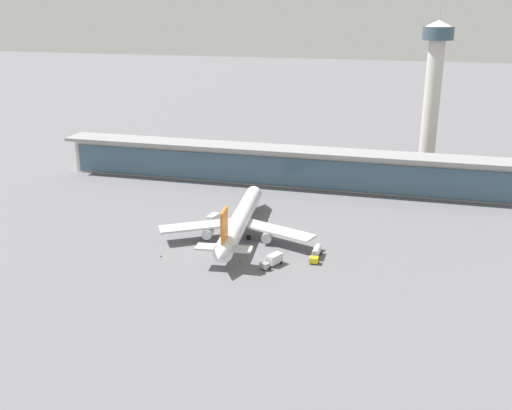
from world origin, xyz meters
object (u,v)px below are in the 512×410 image
service_truck_near_nose_white (212,220)px  safety_cone_bravo (240,261)px  service_truck_under_wing_yellow (316,253)px  airliner_on_stand (240,221)px  control_tower (433,86)px  service_truck_mid_apron_grey (273,260)px  safety_cone_alpha (161,256)px

service_truck_near_nose_white → safety_cone_bravo: service_truck_near_nose_white is taller
service_truck_near_nose_white → service_truck_under_wing_yellow: (36.84, -17.85, 0.02)m
airliner_on_stand → control_tower: (55.11, 86.28, 31.17)m
airliner_on_stand → control_tower: control_tower is taller
service_truck_mid_apron_grey → control_tower: (40.57, 103.99, 34.68)m
service_truck_mid_apron_grey → safety_cone_bravo: service_truck_mid_apron_grey is taller
airliner_on_stand → service_truck_near_nose_white: bearing=145.6°
airliner_on_stand → service_truck_mid_apron_grey: airliner_on_stand is taller
service_truck_under_wing_yellow → safety_cone_alpha: bearing=-166.6°
service_truck_under_wing_yellow → service_truck_mid_apron_grey: bearing=-143.5°
safety_cone_alpha → control_tower: bearing=55.7°
control_tower → safety_cone_alpha: 133.59m
airliner_on_stand → service_truck_mid_apron_grey: (14.54, -17.71, -3.50)m
control_tower → safety_cone_alpha: (-72.47, -106.28, -36.05)m
service_truck_mid_apron_grey → service_truck_under_wing_yellow: bearing=36.5°
airliner_on_stand → service_truck_near_nose_white: (-11.69, 8.00, -3.50)m
service_truck_under_wing_yellow → control_tower: size_ratio=0.13×
airliner_on_stand → service_truck_under_wing_yellow: (25.15, -9.86, -3.49)m
service_truck_mid_apron_grey → safety_cone_alpha: size_ratio=10.78×
service_truck_mid_apron_grey → control_tower: size_ratio=0.11×
service_truck_near_nose_white → safety_cone_bravo: 30.73m
airliner_on_stand → safety_cone_alpha: (-17.36, -19.99, -4.88)m
safety_cone_bravo → control_tower: bearing=64.4°
service_truck_mid_apron_grey → safety_cone_bravo: bearing=179.2°
service_truck_near_nose_white → service_truck_mid_apron_grey: 36.73m
airliner_on_stand → safety_cone_alpha: 26.93m
control_tower → service_truck_under_wing_yellow: bearing=-107.3°
service_truck_near_nose_white → service_truck_under_wing_yellow: bearing=-25.9°
safety_cone_alpha → safety_cone_bravo: (22.65, 2.41, 0.00)m
service_truck_under_wing_yellow → safety_cone_alpha: 43.73m
airliner_on_stand → safety_cone_bravo: 19.00m
service_truck_near_nose_white → control_tower: (66.80, 78.29, 34.68)m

